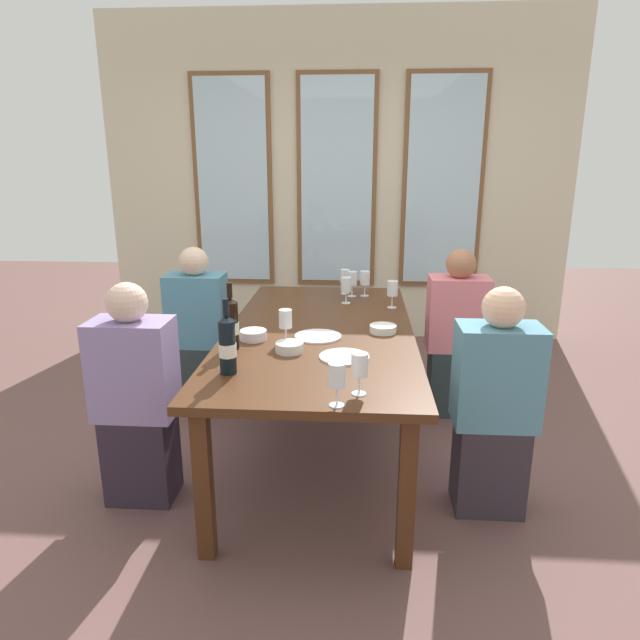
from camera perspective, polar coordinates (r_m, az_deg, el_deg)
ground_plane at (r=3.42m, az=-0.01°, el=-12.87°), size 12.00×12.00×0.00m
back_wall_with_windows at (r=5.25m, az=1.72°, el=13.83°), size 4.23×0.10×2.90m
dining_table at (r=3.15m, az=-0.01°, el=-2.13°), size 1.03×2.13×0.74m
white_plate_0 at (r=2.98m, az=-0.23°, el=-1.67°), size 0.25×0.25×0.01m
white_plate_1 at (r=2.68m, az=2.48°, el=-3.76°), size 0.24×0.24×0.01m
wine_bottle_0 at (r=2.80m, az=-9.05°, el=-0.34°), size 0.08×0.08×0.34m
wine_bottle_1 at (r=2.48m, az=-9.40°, el=-2.48°), size 0.08×0.08×0.34m
tasting_bowl_0 at (r=3.08m, az=6.43°, el=-0.89°), size 0.15×0.15×0.04m
tasting_bowl_1 at (r=2.96m, az=-6.79°, el=-1.52°), size 0.14×0.14×0.05m
tasting_bowl_2 at (r=2.75m, az=-3.12°, el=-2.78°), size 0.14×0.14×0.05m
wine_glass_0 at (r=2.87m, az=-3.53°, el=0.04°), size 0.07×0.07×0.17m
wine_glass_1 at (r=3.87m, az=4.59°, el=4.13°), size 0.07×0.07×0.17m
wine_glass_2 at (r=3.57m, az=7.39°, el=3.13°), size 0.07×0.07×0.17m
wine_glass_3 at (r=2.24m, az=4.04°, el=-4.67°), size 0.07×0.07×0.17m
wine_glass_4 at (r=2.13m, az=1.74°, el=-5.74°), size 0.07×0.07×0.17m
wine_glass_5 at (r=3.85m, az=3.29°, el=4.17°), size 0.07×0.07×0.17m
wine_glass_6 at (r=3.66m, az=2.68°, el=3.49°), size 0.07×0.07×0.17m
wine_glass_7 at (r=3.92m, az=2.57°, el=4.41°), size 0.07×0.07×0.17m
seated_person_0 at (r=2.88m, az=-18.16°, el=-7.77°), size 0.38×0.24×1.11m
seated_person_1 at (r=2.78m, az=17.27°, el=-8.58°), size 0.38×0.24×1.11m
seated_person_2 at (r=3.84m, az=-12.28°, el=-1.37°), size 0.38×0.24×1.11m
seated_person_3 at (r=3.78m, az=13.65°, el=-1.76°), size 0.38×0.24×1.11m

